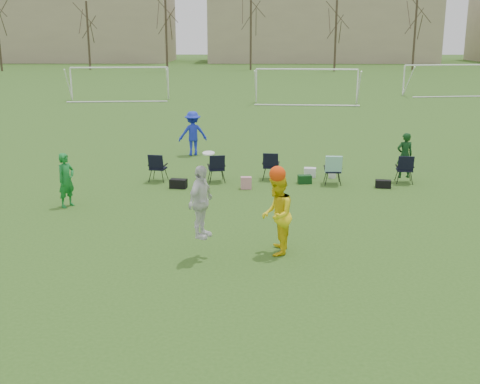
{
  "coord_description": "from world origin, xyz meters",
  "views": [
    {
      "loc": [
        -0.12,
        -12.1,
        4.98
      ],
      "look_at": [
        -0.35,
        1.91,
        1.25
      ],
      "focal_mm": 45.0,
      "sensor_mm": 36.0,
      "label": 1
    }
  ],
  "objects_px": {
    "goal_right": "(447,71)",
    "fielder_green_near": "(66,180)",
    "goal_mid": "(307,76)",
    "center_contest": "(251,209)",
    "fielder_blue": "(193,133)",
    "goal_left": "(119,74)"
  },
  "relations": [
    {
      "from": "fielder_green_near",
      "to": "center_contest",
      "type": "relative_size",
      "value": 0.64
    },
    {
      "from": "fielder_blue",
      "to": "goal_right",
      "type": "relative_size",
      "value": 0.25
    },
    {
      "from": "center_contest",
      "to": "goal_mid",
      "type": "relative_size",
      "value": 0.34
    },
    {
      "from": "goal_right",
      "to": "fielder_green_near",
      "type": "bearing_deg",
      "value": -130.95
    },
    {
      "from": "center_contest",
      "to": "goal_left",
      "type": "height_order",
      "value": "center_contest"
    },
    {
      "from": "fielder_blue",
      "to": "goal_right",
      "type": "xyz_separation_m",
      "value": [
        18.48,
        25.38,
        1.01
      ]
    },
    {
      "from": "fielder_blue",
      "to": "goal_right",
      "type": "distance_m",
      "value": 31.41
    },
    {
      "from": "center_contest",
      "to": "goal_left",
      "type": "bearing_deg",
      "value": 106.72
    },
    {
      "from": "fielder_green_near",
      "to": "center_contest",
      "type": "distance_m",
      "value": 6.67
    },
    {
      "from": "fielder_blue",
      "to": "goal_left",
      "type": "height_order",
      "value": "goal_left"
    },
    {
      "from": "fielder_blue",
      "to": "goal_mid",
      "type": "xyz_separation_m",
      "value": [
        6.48,
        19.38,
        1.01
      ]
    },
    {
      "from": "goal_left",
      "to": "goal_right",
      "type": "xyz_separation_m",
      "value": [
        26.0,
        4.0,
        0.0
      ]
    },
    {
      "from": "fielder_green_near",
      "to": "goal_mid",
      "type": "height_order",
      "value": "goal_mid"
    },
    {
      "from": "fielder_blue",
      "to": "goal_mid",
      "type": "distance_m",
      "value": 20.46
    },
    {
      "from": "center_contest",
      "to": "goal_mid",
      "type": "distance_m",
      "value": 31.31
    },
    {
      "from": "goal_left",
      "to": "goal_mid",
      "type": "distance_m",
      "value": 14.14
    },
    {
      "from": "goal_mid",
      "to": "center_contest",
      "type": "bearing_deg",
      "value": -93.48
    },
    {
      "from": "fielder_green_near",
      "to": "fielder_blue",
      "type": "bearing_deg",
      "value": 9.29
    },
    {
      "from": "fielder_green_near",
      "to": "goal_left",
      "type": "relative_size",
      "value": 0.22
    },
    {
      "from": "fielder_blue",
      "to": "fielder_green_near",
      "type": "bearing_deg",
      "value": 53.42
    },
    {
      "from": "fielder_green_near",
      "to": "fielder_blue",
      "type": "relative_size",
      "value": 0.88
    },
    {
      "from": "fielder_blue",
      "to": "center_contest",
      "type": "relative_size",
      "value": 0.73
    }
  ]
}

